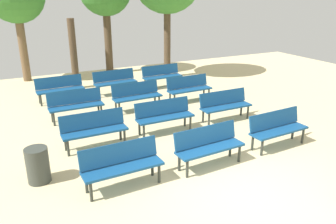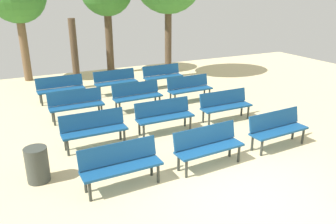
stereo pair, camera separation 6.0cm
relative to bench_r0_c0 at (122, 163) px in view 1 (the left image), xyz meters
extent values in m
plane|color=beige|center=(2.07, -1.57, -0.50)|extent=(24.00, 24.00, 0.00)
cube|color=navy|center=(0.00, -0.08, -0.07)|extent=(1.61, 0.48, 0.05)
cube|color=navy|center=(0.00, 0.12, 0.17)|extent=(1.60, 0.16, 0.40)
cylinder|color=#2D332D|center=(-0.69, -0.25, -0.30)|extent=(0.06, 0.06, 0.40)
cylinder|color=#2D332D|center=(0.71, -0.22, -0.30)|extent=(0.06, 0.06, 0.40)
cylinder|color=#2D332D|center=(-0.70, 0.07, -0.30)|extent=(0.06, 0.06, 0.40)
cylinder|color=#2D332D|center=(0.70, 0.10, -0.30)|extent=(0.06, 0.06, 0.40)
cube|color=navy|center=(2.00, -0.11, -0.07)|extent=(1.62, 0.52, 0.05)
cube|color=navy|center=(1.99, 0.09, 0.17)|extent=(1.60, 0.20, 0.40)
cylinder|color=#2D332D|center=(1.31, -0.31, -0.30)|extent=(0.06, 0.06, 0.40)
cylinder|color=#2D332D|center=(2.71, -0.24, -0.30)|extent=(0.06, 0.06, 0.40)
cylinder|color=#2D332D|center=(1.29, 0.01, -0.30)|extent=(0.06, 0.06, 0.40)
cylinder|color=#2D332D|center=(2.69, 0.08, -0.30)|extent=(0.06, 0.06, 0.40)
cube|color=navy|center=(4.07, -0.04, -0.07)|extent=(1.62, 0.51, 0.05)
cube|color=navy|center=(4.06, 0.16, 0.17)|extent=(1.60, 0.20, 0.40)
cylinder|color=#2D332D|center=(3.37, -0.23, -0.30)|extent=(0.06, 0.06, 0.40)
cylinder|color=#2D332D|center=(4.77, -0.17, -0.30)|extent=(0.06, 0.06, 0.40)
cylinder|color=#2D332D|center=(3.36, 0.09, -0.30)|extent=(0.06, 0.06, 0.40)
cylinder|color=#2D332D|center=(4.76, 0.15, -0.30)|extent=(0.06, 0.06, 0.40)
cube|color=navy|center=(-0.02, 1.94, -0.07)|extent=(1.60, 0.45, 0.05)
cube|color=navy|center=(-0.02, 2.14, 0.17)|extent=(1.60, 0.13, 0.40)
cylinder|color=#2D332D|center=(-0.72, 1.78, -0.30)|extent=(0.06, 0.06, 0.40)
cylinder|color=#2D332D|center=(0.68, 1.78, -0.30)|extent=(0.06, 0.06, 0.40)
cylinder|color=#2D332D|center=(-0.72, 2.10, -0.30)|extent=(0.06, 0.06, 0.40)
cylinder|color=#2D332D|center=(0.68, 2.10, -0.30)|extent=(0.06, 0.06, 0.40)
cube|color=navy|center=(1.95, 2.03, -0.07)|extent=(1.60, 0.45, 0.05)
cube|color=navy|center=(1.95, 2.23, 0.17)|extent=(1.60, 0.13, 0.40)
cylinder|color=#2D332D|center=(1.25, 1.88, -0.30)|extent=(0.06, 0.06, 0.40)
cylinder|color=#2D332D|center=(2.65, 1.87, -0.30)|extent=(0.06, 0.06, 0.40)
cylinder|color=#2D332D|center=(1.25, 2.20, -0.30)|extent=(0.06, 0.06, 0.40)
cylinder|color=#2D332D|center=(2.65, 2.19, -0.30)|extent=(0.06, 0.06, 0.40)
cube|color=navy|center=(3.96, 2.02, -0.07)|extent=(1.60, 0.44, 0.05)
cube|color=navy|center=(3.96, 2.22, 0.17)|extent=(1.60, 0.13, 0.40)
cylinder|color=#2D332D|center=(3.26, 1.87, -0.30)|extent=(0.06, 0.06, 0.40)
cylinder|color=#2D332D|center=(4.66, 1.86, -0.30)|extent=(0.06, 0.06, 0.40)
cylinder|color=#2D332D|center=(3.26, 2.19, -0.30)|extent=(0.06, 0.06, 0.40)
cylinder|color=#2D332D|center=(4.66, 2.18, -0.30)|extent=(0.06, 0.06, 0.40)
cube|color=navy|center=(-0.01, 4.05, -0.07)|extent=(1.60, 0.45, 0.05)
cube|color=navy|center=(-0.01, 4.25, 0.17)|extent=(1.60, 0.13, 0.40)
cylinder|color=#2D332D|center=(-0.71, 3.88, -0.30)|extent=(0.06, 0.06, 0.40)
cylinder|color=#2D332D|center=(0.69, 3.89, -0.30)|extent=(0.06, 0.06, 0.40)
cylinder|color=#2D332D|center=(-0.71, 4.20, -0.30)|extent=(0.06, 0.06, 0.40)
cylinder|color=#2D332D|center=(0.69, 4.21, -0.30)|extent=(0.06, 0.06, 0.40)
cube|color=navy|center=(1.96, 4.08, -0.07)|extent=(1.61, 0.50, 0.05)
cube|color=navy|center=(1.95, 4.28, 0.17)|extent=(1.60, 0.18, 0.40)
cylinder|color=#2D332D|center=(1.26, 3.90, -0.30)|extent=(0.06, 0.06, 0.40)
cylinder|color=#2D332D|center=(2.66, 3.95, -0.30)|extent=(0.06, 0.06, 0.40)
cylinder|color=#2D332D|center=(1.25, 4.22, -0.30)|extent=(0.06, 0.06, 0.40)
cylinder|color=#2D332D|center=(2.65, 4.27, -0.30)|extent=(0.06, 0.06, 0.40)
cube|color=navy|center=(3.92, 4.10, -0.07)|extent=(1.61, 0.48, 0.05)
cube|color=navy|center=(3.91, 4.30, 0.17)|extent=(1.60, 0.16, 0.40)
cylinder|color=#2D332D|center=(3.22, 3.92, -0.30)|extent=(0.06, 0.06, 0.40)
cylinder|color=#2D332D|center=(4.62, 3.96, -0.30)|extent=(0.06, 0.06, 0.40)
cylinder|color=#2D332D|center=(3.21, 4.24, -0.30)|extent=(0.06, 0.06, 0.40)
cylinder|color=#2D332D|center=(4.61, 4.28, -0.30)|extent=(0.06, 0.06, 0.40)
cube|color=navy|center=(-0.12, 6.07, -0.07)|extent=(1.61, 0.49, 0.05)
cube|color=navy|center=(-0.13, 6.27, 0.17)|extent=(1.60, 0.17, 0.40)
cylinder|color=#2D332D|center=(-0.82, 5.89, -0.30)|extent=(0.06, 0.06, 0.40)
cylinder|color=#2D332D|center=(0.58, 5.93, -0.30)|extent=(0.06, 0.06, 0.40)
cylinder|color=#2D332D|center=(-0.83, 6.21, -0.30)|extent=(0.06, 0.06, 0.40)
cylinder|color=#2D332D|center=(0.57, 6.25, -0.30)|extent=(0.06, 0.06, 0.40)
cube|color=navy|center=(1.90, 6.14, -0.07)|extent=(1.62, 0.52, 0.05)
cube|color=navy|center=(1.89, 6.34, 0.17)|extent=(1.60, 0.20, 0.40)
cylinder|color=#2D332D|center=(1.20, 5.95, -0.30)|extent=(0.06, 0.06, 0.40)
cylinder|color=#2D332D|center=(2.60, 6.02, -0.30)|extent=(0.06, 0.06, 0.40)
cylinder|color=#2D332D|center=(1.19, 6.27, -0.30)|extent=(0.06, 0.06, 0.40)
cylinder|color=#2D332D|center=(2.59, 6.34, -0.30)|extent=(0.06, 0.06, 0.40)
cube|color=navy|center=(3.86, 6.18, -0.07)|extent=(1.62, 0.50, 0.05)
cube|color=navy|center=(3.86, 6.38, 0.17)|extent=(1.60, 0.18, 0.40)
cylinder|color=#2D332D|center=(3.17, 6.00, -0.30)|extent=(0.06, 0.06, 0.40)
cylinder|color=#2D332D|center=(4.57, 6.05, -0.30)|extent=(0.06, 0.06, 0.40)
cylinder|color=#2D332D|center=(3.16, 6.32, -0.30)|extent=(0.06, 0.06, 0.40)
cylinder|color=#2D332D|center=(4.56, 6.37, -0.30)|extent=(0.06, 0.06, 0.40)
cylinder|color=#4C3A28|center=(0.74, 7.63, 0.85)|extent=(0.27, 0.27, 2.71)
cylinder|color=#4C3A28|center=(4.81, 7.66, 1.15)|extent=(0.29, 0.29, 3.32)
cylinder|color=#4C3A28|center=(2.71, 9.54, 1.02)|extent=(0.34, 0.34, 3.05)
cylinder|color=brown|center=(-0.92, 9.78, 0.93)|extent=(0.33, 0.33, 2.86)
cylinder|color=#383D38|center=(-1.47, 0.92, -0.13)|extent=(0.46, 0.46, 0.74)
camera|label=1|loc=(-1.79, -5.62, 3.18)|focal=35.88mm
camera|label=2|loc=(-1.74, -5.64, 3.18)|focal=35.88mm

